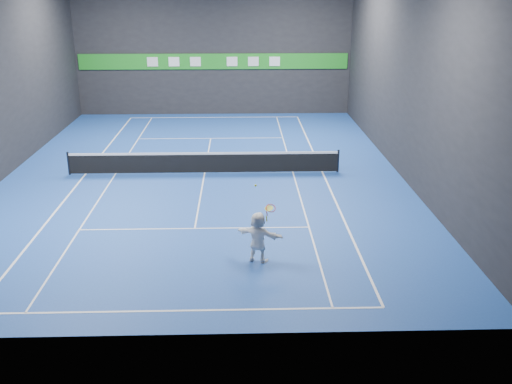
{
  "coord_description": "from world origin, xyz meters",
  "views": [
    {
      "loc": [
        1.64,
        -25.19,
        8.2
      ],
      "look_at": [
        2.19,
        -6.76,
        1.5
      ],
      "focal_mm": 40.0,
      "sensor_mm": 36.0,
      "label": 1
    }
  ],
  "objects_px": {
    "tennis_racket": "(270,210)",
    "tennis_net": "(204,162)",
    "tennis_ball": "(256,185)",
    "player": "(258,237)"
  },
  "relations": [
    {
      "from": "tennis_racket",
      "to": "tennis_net",
      "type": "bearing_deg",
      "value": 105.87
    },
    {
      "from": "tennis_net",
      "to": "tennis_ball",
      "type": "bearing_deg",
      "value": -76.68
    },
    {
      "from": "tennis_ball",
      "to": "tennis_racket",
      "type": "distance_m",
      "value": 0.89
    },
    {
      "from": "player",
      "to": "tennis_net",
      "type": "height_order",
      "value": "player"
    },
    {
      "from": "tennis_net",
      "to": "tennis_racket",
      "type": "relative_size",
      "value": 20.59
    },
    {
      "from": "player",
      "to": "tennis_net",
      "type": "bearing_deg",
      "value": -52.07
    },
    {
      "from": "tennis_ball",
      "to": "tennis_net",
      "type": "bearing_deg",
      "value": 103.32
    },
    {
      "from": "tennis_ball",
      "to": "tennis_racket",
      "type": "relative_size",
      "value": 0.12
    },
    {
      "from": "player",
      "to": "tennis_net",
      "type": "distance_m",
      "value": 9.28
    },
    {
      "from": "player",
      "to": "tennis_racket",
      "type": "bearing_deg",
      "value": -148.17
    }
  ]
}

